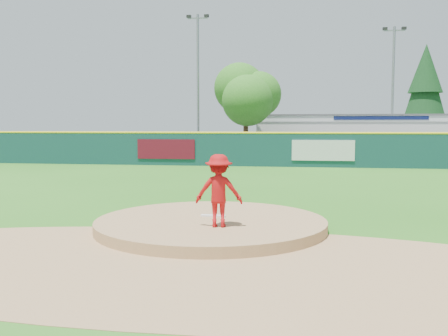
% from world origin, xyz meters
% --- Properties ---
extents(ground, '(120.00, 120.00, 0.00)m').
position_xyz_m(ground, '(0.00, 0.00, 0.00)').
color(ground, '#286B19').
rests_on(ground, ground).
extents(pitchers_mound, '(5.50, 5.50, 0.50)m').
position_xyz_m(pitchers_mound, '(0.00, 0.00, 0.00)').
color(pitchers_mound, '#9E774C').
rests_on(pitchers_mound, ground).
extents(pitching_rubber, '(0.60, 0.15, 0.04)m').
position_xyz_m(pitching_rubber, '(0.00, 0.30, 0.27)').
color(pitching_rubber, white).
rests_on(pitching_rubber, pitchers_mound).
extents(infield_dirt_arc, '(15.40, 15.40, 0.01)m').
position_xyz_m(infield_dirt_arc, '(0.00, -3.00, 0.01)').
color(infield_dirt_arc, '#9E774C').
rests_on(infield_dirt_arc, ground).
extents(parking_lot, '(44.00, 16.00, 0.02)m').
position_xyz_m(parking_lot, '(0.00, 27.00, 0.01)').
color(parking_lot, '#38383A').
rests_on(parking_lot, ground).
extents(pitcher, '(1.08, 0.67, 1.60)m').
position_xyz_m(pitcher, '(0.33, -0.86, 1.05)').
color(pitcher, '#AB0E11').
rests_on(pitcher, pitchers_mound).
extents(van, '(5.33, 2.71, 1.44)m').
position_xyz_m(van, '(1.07, 21.38, 0.74)').
color(van, silver).
rests_on(van, parking_lot).
extents(pool_building_grp, '(15.20, 8.20, 3.31)m').
position_xyz_m(pool_building_grp, '(6.00, 31.99, 1.66)').
color(pool_building_grp, silver).
rests_on(pool_building_grp, ground).
extents(fence_banners, '(13.03, 0.04, 1.20)m').
position_xyz_m(fence_banners, '(-1.39, 17.92, 1.00)').
color(fence_banners, maroon).
rests_on(fence_banners, ground).
extents(playground_slide, '(1.13, 3.20, 1.76)m').
position_xyz_m(playground_slide, '(-15.63, 22.38, 0.89)').
color(playground_slide, '#1920D8').
rests_on(playground_slide, ground).
extents(outfield_fence, '(40.00, 0.14, 2.07)m').
position_xyz_m(outfield_fence, '(0.00, 18.00, 1.09)').
color(outfield_fence, '#123A3B').
rests_on(outfield_fence, ground).
extents(deciduous_tree, '(5.60, 5.60, 7.36)m').
position_xyz_m(deciduous_tree, '(-2.00, 25.00, 4.55)').
color(deciduous_tree, '#382314').
rests_on(deciduous_tree, ground).
extents(conifer_tree, '(4.40, 4.40, 9.50)m').
position_xyz_m(conifer_tree, '(13.00, 36.00, 5.54)').
color(conifer_tree, '#382314').
rests_on(conifer_tree, ground).
extents(light_pole_left, '(1.75, 0.25, 11.00)m').
position_xyz_m(light_pole_left, '(-6.00, 27.00, 6.05)').
color(light_pole_left, gray).
rests_on(light_pole_left, ground).
extents(light_pole_right, '(1.75, 0.25, 10.00)m').
position_xyz_m(light_pole_right, '(9.00, 29.00, 5.54)').
color(light_pole_right, gray).
rests_on(light_pole_right, ground).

